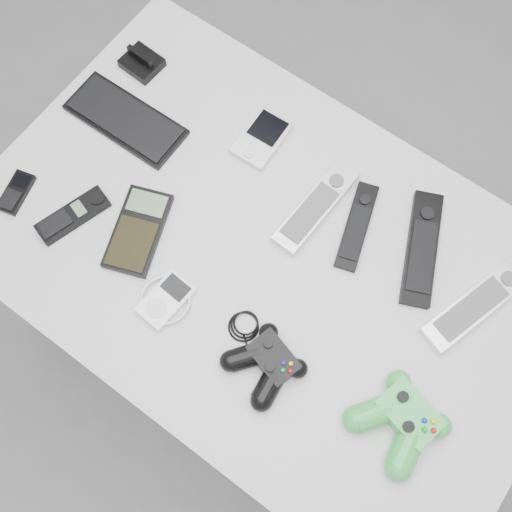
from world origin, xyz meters
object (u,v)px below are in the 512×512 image
Objects in this scene: remote_black_b at (422,248)px; controller_green at (402,420)px; pda_keyboard at (126,119)px; remote_black_a at (357,226)px; controller_black at (268,363)px; pda at (261,138)px; desk at (268,267)px; mp3_player at (166,300)px; remote_silver_b at (479,303)px; calculator at (138,230)px; cordless_handset at (73,215)px; mobile_phone at (16,192)px; remote_silver_a at (316,206)px.

controller_green is at bearing -89.67° from remote_black_b.
pda_keyboard is 0.54m from remote_black_a.
pda is at bearing 142.59° from controller_black.
desk is 4.50× the size of pda_keyboard.
controller_black reaches higher than pda_keyboard.
mp3_player is (0.32, -0.26, 0.00)m from pda_keyboard.
controller_green is at bearing 12.67° from mp3_player.
calculator is (-0.62, -0.27, -0.00)m from remote_silver_b.
remote_silver_b is 1.66× the size of cordless_handset.
mp3_player is 0.65× the size of controller_green.
mobile_phone is at bearing -149.97° from cordless_handset.
remote_black_b reaches higher than calculator.
remote_silver_b is at bearing -36.79° from remote_black_b.
remote_black_b is (0.24, 0.19, 0.08)m from desk.
pda is at bearing 152.03° from remote_black_a.
remote_silver_b is 0.42m from controller_black.
controller_black reaches higher than remote_silver_b.
pda_keyboard is 0.60m from controller_black.
pda_keyboard is 0.29m from pda.
mobile_phone is at bearing -144.22° from remote_silver_a.
calculator and mp3_player have the same top height.
calculator reaches higher than mobile_phone.
calculator is (-0.24, -0.11, 0.08)m from desk.
mp3_player is (-0.11, -0.19, 0.08)m from desk.
remote_silver_b reaches higher than mobile_phone.
controller_black is at bearing -110.91° from remote_silver_b.
pda_keyboard is 0.26m from calculator.
desk is at bearing 64.93° from mp3_player.
remote_silver_b reaches higher than cordless_handset.
remote_silver_a is 0.09m from remote_black_a.
mobile_phone is 0.39m from mp3_player.
cordless_handset is 0.14m from calculator.
controller_green is (0.74, 0.04, 0.01)m from cordless_handset.
calculator is (0.26, 0.08, 0.00)m from mobile_phone.
remote_silver_b reaches higher than remote_black_a.
remote_black_a is at bearing 171.34° from remote_black_b.
cordless_handset is at bearing -138.87° from remote_silver_a.
controller_black is at bearing -131.15° from remote_black_b.
controller_green is (0.87, 0.07, 0.02)m from mobile_phone.
remote_silver_a is at bearing 55.39° from cordless_handset.
controller_green reaches higher than mobile_phone.
remote_black_b is at bearing 127.44° from controller_green.
cordless_handset is 0.26m from mp3_player.
pda is 0.57× the size of controller_black.
pda_keyboard is at bearing 60.35° from mobile_phone.
controller_black reaches higher than mp3_player.
mobile_phone is 0.88× the size of mp3_player.
pda is 0.53× the size of remote_black_b.
remote_black_b is 0.38m from controller_black.
controller_black is at bearing -105.09° from remote_black_a.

